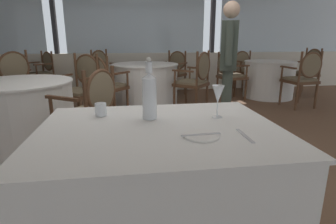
% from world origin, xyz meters
% --- Properties ---
extents(ground_plane, '(14.17, 14.17, 0.00)m').
position_xyz_m(ground_plane, '(0.00, 0.00, 0.00)').
color(ground_plane, brown).
extents(window_wall_far, '(10.90, 0.14, 2.65)m').
position_xyz_m(window_wall_far, '(-0.00, 3.48, 1.06)').
color(window_wall_far, silver).
rests_on(window_wall_far, ground_plane).
extents(foreground_table, '(1.28, 1.00, 0.73)m').
position_xyz_m(foreground_table, '(-0.06, -1.43, 0.37)').
color(foreground_table, white).
rests_on(foreground_table, ground_plane).
extents(side_plate, '(0.18, 0.18, 0.01)m').
position_xyz_m(side_plate, '(0.12, -1.59, 0.74)').
color(side_plate, white).
rests_on(side_plate, foreground_table).
extents(butter_knife, '(0.20, 0.03, 0.00)m').
position_xyz_m(butter_knife, '(0.12, -1.59, 0.74)').
color(butter_knife, silver).
rests_on(butter_knife, foreground_table).
extents(dinner_fork, '(0.02, 0.19, 0.00)m').
position_xyz_m(dinner_fork, '(0.33, -1.62, 0.73)').
color(dinner_fork, silver).
rests_on(dinner_fork, foreground_table).
extents(water_bottle, '(0.08, 0.08, 0.35)m').
position_xyz_m(water_bottle, '(-0.10, -1.26, 0.87)').
color(water_bottle, white).
rests_on(water_bottle, foreground_table).
extents(wine_glass, '(0.07, 0.07, 0.19)m').
position_xyz_m(wine_glass, '(0.30, -1.29, 0.87)').
color(wine_glass, white).
rests_on(wine_glass, foreground_table).
extents(water_tumbler, '(0.07, 0.07, 0.08)m').
position_xyz_m(water_tumbler, '(-0.39, -1.16, 0.77)').
color(water_tumbler, white).
rests_on(water_tumbler, foreground_table).
extents(background_table_0, '(1.00, 1.00, 0.73)m').
position_xyz_m(background_table_0, '(2.60, 2.36, 0.37)').
color(background_table_0, white).
rests_on(background_table_0, ground_plane).
extents(dining_chair_0_0, '(0.58, 0.53, 0.89)m').
position_xyz_m(dining_chair_0_0, '(2.47, 3.27, 0.52)').
color(dining_chair_0_0, brown).
rests_on(dining_chair_0_0, ground_plane).
extents(dining_chair_0_1, '(0.53, 0.58, 0.92)m').
position_xyz_m(dining_chair_0_1, '(1.68, 2.23, 0.54)').
color(dining_chair_0_1, brown).
rests_on(dining_chair_0_1, ground_plane).
extents(dining_chair_0_2, '(0.58, 0.53, 0.97)m').
position_xyz_m(dining_chair_0_2, '(2.73, 1.44, 0.57)').
color(dining_chair_0_2, brown).
rests_on(dining_chair_0_2, ground_plane).
extents(dining_chair_0_3, '(0.53, 0.58, 0.97)m').
position_xyz_m(dining_chair_0_3, '(3.52, 2.49, 0.56)').
color(dining_chair_0_3, brown).
rests_on(dining_chair_0_3, ground_plane).
extents(dining_chair_1_2, '(0.66, 0.66, 1.01)m').
position_xyz_m(dining_chair_1_2, '(-1.98, 1.67, 0.58)').
color(dining_chair_1_2, brown).
rests_on(dining_chair_1_2, ground_plane).
extents(dining_chair_1_3, '(0.66, 0.66, 0.92)m').
position_xyz_m(dining_chair_1_3, '(-1.94, 3.06, 0.55)').
color(dining_chair_1_3, brown).
rests_on(dining_chair_1_3, ground_plane).
extents(background_table_2, '(1.19, 1.19, 0.73)m').
position_xyz_m(background_table_2, '(0.08, 2.14, 0.37)').
color(background_table_2, white).
rests_on(background_table_2, ground_plane).
extents(dining_chair_2_0, '(0.66, 0.65, 0.94)m').
position_xyz_m(dining_chair_2_0, '(-0.59, 1.36, 0.55)').
color(dining_chair_2_0, brown).
rests_on(dining_chair_2_0, ground_plane).
extents(dining_chair_2_1, '(0.65, 0.66, 0.99)m').
position_xyz_m(dining_chair_2_1, '(0.86, 1.47, 0.58)').
color(dining_chair_2_1, brown).
rests_on(dining_chair_2_1, ground_plane).
extents(dining_chair_2_2, '(0.66, 0.65, 0.92)m').
position_xyz_m(dining_chair_2_2, '(0.74, 2.91, 0.54)').
color(dining_chair_2_2, brown).
rests_on(dining_chair_2_2, ground_plane).
extents(dining_chair_2_3, '(0.65, 0.66, 0.96)m').
position_xyz_m(dining_chair_2_3, '(-0.70, 2.80, 0.55)').
color(dining_chair_2_3, brown).
rests_on(dining_chair_2_3, ground_plane).
extents(background_table_3, '(1.16, 1.16, 0.73)m').
position_xyz_m(background_table_3, '(-1.42, 0.34, 0.37)').
color(background_table_3, white).
rests_on(background_table_3, ground_plane).
extents(dining_chair_3_1, '(0.64, 0.65, 0.93)m').
position_xyz_m(dining_chair_3_1, '(-0.58, -0.21, 0.55)').
color(dining_chair_3_1, brown).
rests_on(dining_chair_3_1, ground_plane).
extents(dining_chair_3_2, '(0.65, 0.64, 0.97)m').
position_xyz_m(dining_chair_3_2, '(-0.87, 1.19, 0.56)').
color(dining_chair_3_2, brown).
rests_on(dining_chair_3_2, ground_plane).
extents(diner_person_0, '(0.32, 0.50, 1.62)m').
position_xyz_m(diner_person_0, '(1.06, 0.59, 0.92)').
color(diner_person_0, '#424C42').
rests_on(diner_person_0, ground_plane).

